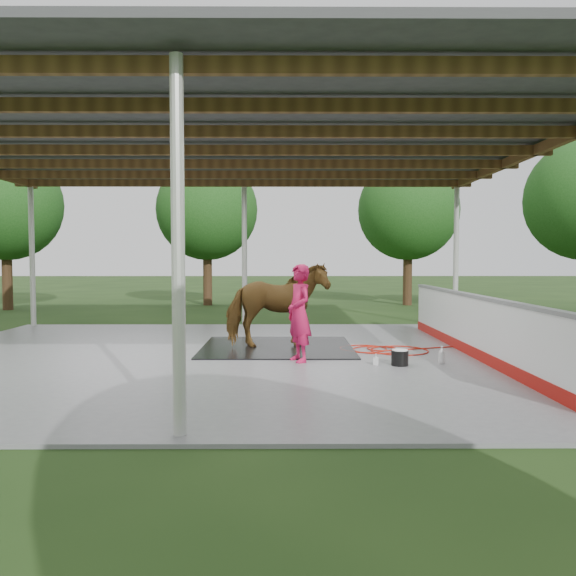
{
  "coord_description": "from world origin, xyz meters",
  "views": [
    {
      "loc": [
        1.08,
        -10.4,
        1.86
      ],
      "look_at": [
        1.14,
        0.06,
        1.31
      ],
      "focal_mm": 35.0,
      "sensor_mm": 36.0,
      "label": 1
    }
  ],
  "objects_px": {
    "wash_bucket": "(400,357)",
    "horse": "(277,305)",
    "handler": "(299,313)",
    "dasher_board": "(473,327)"
  },
  "relations": [
    {
      "from": "handler",
      "to": "wash_bucket",
      "type": "bearing_deg",
      "value": 54.11
    },
    {
      "from": "wash_bucket",
      "to": "horse",
      "type": "bearing_deg",
      "value": 137.45
    },
    {
      "from": "dasher_board",
      "to": "handler",
      "type": "relative_size",
      "value": 4.66
    },
    {
      "from": "dasher_board",
      "to": "wash_bucket",
      "type": "relative_size",
      "value": 27.65
    },
    {
      "from": "dasher_board",
      "to": "wash_bucket",
      "type": "height_order",
      "value": "dasher_board"
    },
    {
      "from": "dasher_board",
      "to": "horse",
      "type": "distance_m",
      "value": 3.81
    },
    {
      "from": "horse",
      "to": "wash_bucket",
      "type": "distance_m",
      "value": 2.96
    },
    {
      "from": "horse",
      "to": "wash_bucket",
      "type": "height_order",
      "value": "horse"
    },
    {
      "from": "handler",
      "to": "wash_bucket",
      "type": "xyz_separation_m",
      "value": [
        1.7,
        -0.38,
        -0.72
      ]
    },
    {
      "from": "dasher_board",
      "to": "handler",
      "type": "height_order",
      "value": "handler"
    }
  ]
}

